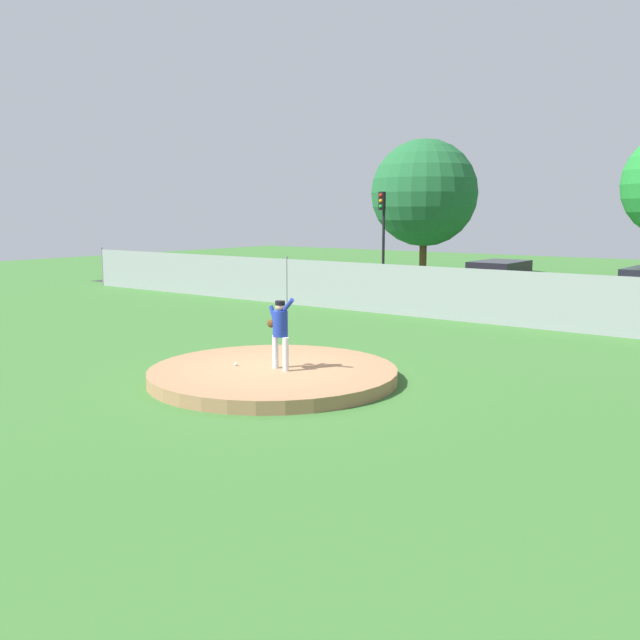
# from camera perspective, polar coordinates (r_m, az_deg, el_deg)

# --- Properties ---
(ground_plane) EXTENTS (80.00, 80.00, 0.00)m
(ground_plane) POSITION_cam_1_polar(r_m,az_deg,el_deg) (20.04, 7.38, -1.62)
(ground_plane) COLOR #386B2D
(asphalt_strip) EXTENTS (44.00, 7.00, 0.01)m
(asphalt_strip) POSITION_cam_1_polar(r_m,az_deg,el_deg) (27.68, 16.04, 0.99)
(asphalt_strip) COLOR #2B2B2D
(asphalt_strip) RESTS_ON ground_plane
(pitchers_mound) EXTENTS (5.35, 5.35, 0.27)m
(pitchers_mound) POSITION_cam_1_polar(r_m,az_deg,el_deg) (15.16, -3.82, -4.42)
(pitchers_mound) COLOR #99704C
(pitchers_mound) RESTS_ON ground_plane
(pitcher_youth) EXTENTS (0.81, 0.32, 1.57)m
(pitcher_youth) POSITION_cam_1_polar(r_m,az_deg,el_deg) (14.81, -3.28, -0.61)
(pitcher_youth) COLOR silver
(pitcher_youth) RESTS_ON pitchers_mound
(baseball) EXTENTS (0.07, 0.07, 0.07)m
(baseball) POSITION_cam_1_polar(r_m,az_deg,el_deg) (15.42, -6.86, -3.58)
(baseball) COLOR white
(baseball) RESTS_ON pitchers_mound
(chainlink_fence) EXTENTS (39.08, 0.07, 1.87)m
(chainlink_fence) POSITION_cam_1_polar(r_m,az_deg,el_deg) (23.45, 12.22, 1.96)
(chainlink_fence) COLOR gray
(chainlink_fence) RESTS_ON ground_plane
(parked_car_burgundy) EXTENTS (1.87, 4.71, 1.72)m
(parked_car_burgundy) POSITION_cam_1_polar(r_m,az_deg,el_deg) (28.05, 14.34, 2.85)
(parked_car_burgundy) COLOR maroon
(parked_car_burgundy) RESTS_ON ground_plane
(traffic_light_near) EXTENTS (0.28, 0.46, 4.58)m
(traffic_light_near) POSITION_cam_1_polar(r_m,az_deg,el_deg) (35.23, 5.12, 8.02)
(traffic_light_near) COLOR black
(traffic_light_near) RESTS_ON ground_plane
(tree_slender_far) EXTENTS (5.98, 5.98, 7.63)m
(tree_slender_far) POSITION_cam_1_polar(r_m,az_deg,el_deg) (40.43, 8.48, 10.17)
(tree_slender_far) COLOR #4C331E
(tree_slender_far) RESTS_ON ground_plane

